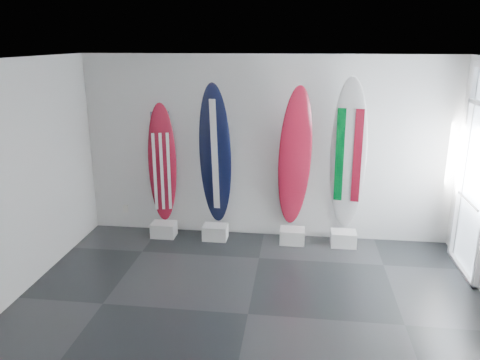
# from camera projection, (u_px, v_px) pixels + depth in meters

# --- Properties ---
(floor) EXTENTS (6.00, 6.00, 0.00)m
(floor) POSITION_uv_depth(u_px,v_px,m) (248.00, 314.00, 5.74)
(floor) COLOR black
(floor) RESTS_ON ground
(ceiling) EXTENTS (6.00, 6.00, 0.00)m
(ceiling) POSITION_uv_depth(u_px,v_px,m) (249.00, 61.00, 4.88)
(ceiling) COLOR white
(ceiling) RESTS_ON wall_back
(wall_back) EXTENTS (6.00, 0.00, 6.00)m
(wall_back) POSITION_uv_depth(u_px,v_px,m) (265.00, 149.00, 7.68)
(wall_back) COLOR silver
(wall_back) RESTS_ON ground
(wall_front) EXTENTS (6.00, 0.00, 6.00)m
(wall_front) POSITION_uv_depth(u_px,v_px,m) (205.00, 326.00, 2.93)
(wall_front) COLOR silver
(wall_front) RESTS_ON ground
(wall_left) EXTENTS (0.00, 5.00, 5.00)m
(wall_left) POSITION_uv_depth(u_px,v_px,m) (1.00, 187.00, 5.67)
(wall_left) COLOR silver
(wall_left) RESTS_ON ground
(display_block_usa) EXTENTS (0.40, 0.30, 0.24)m
(display_block_usa) POSITION_uv_depth(u_px,v_px,m) (164.00, 230.00, 7.98)
(display_block_usa) COLOR silver
(display_block_usa) RESTS_ON floor
(surfboard_usa) EXTENTS (0.49, 0.28, 2.02)m
(surfboard_usa) POSITION_uv_depth(u_px,v_px,m) (162.00, 164.00, 7.75)
(surfboard_usa) COLOR maroon
(surfboard_usa) RESTS_ON display_block_usa
(display_block_navy) EXTENTS (0.40, 0.30, 0.24)m
(display_block_navy) POSITION_uv_depth(u_px,v_px,m) (215.00, 232.00, 7.87)
(display_block_navy) COLOR silver
(display_block_navy) RESTS_ON floor
(surfboard_navy) EXTENTS (0.56, 0.36, 2.35)m
(surfboard_navy) POSITION_uv_depth(u_px,v_px,m) (215.00, 156.00, 7.59)
(surfboard_navy) COLOR black
(surfboard_navy) RESTS_ON display_block_navy
(display_block_swiss) EXTENTS (0.40, 0.30, 0.24)m
(display_block_swiss) POSITION_uv_depth(u_px,v_px,m) (292.00, 236.00, 7.71)
(display_block_swiss) COLOR silver
(display_block_swiss) RESTS_ON floor
(surfboard_swiss) EXTENTS (0.62, 0.55, 2.34)m
(surfboard_swiss) POSITION_uv_depth(u_px,v_px,m) (295.00, 159.00, 7.44)
(surfboard_swiss) COLOR maroon
(surfboard_swiss) RESTS_ON display_block_swiss
(display_block_italy) EXTENTS (0.40, 0.30, 0.24)m
(display_block_italy) POSITION_uv_depth(u_px,v_px,m) (343.00, 239.00, 7.62)
(display_block_italy) COLOR silver
(display_block_italy) RESTS_ON floor
(surfboard_italy) EXTENTS (0.61, 0.41, 2.47)m
(surfboard_italy) POSITION_uv_depth(u_px,v_px,m) (348.00, 156.00, 7.32)
(surfboard_italy) COLOR silver
(surfboard_italy) RESTS_ON display_block_italy
(wall_outlet) EXTENTS (0.09, 0.02, 0.13)m
(wall_outlet) POSITION_uv_depth(u_px,v_px,m) (125.00, 209.00, 8.29)
(wall_outlet) COLOR silver
(wall_outlet) RESTS_ON wall_back
(glass_door) EXTENTS (0.12, 1.16, 2.85)m
(glass_door) POSITION_uv_depth(u_px,v_px,m) (476.00, 175.00, 6.44)
(glass_door) COLOR white
(glass_door) RESTS_ON floor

